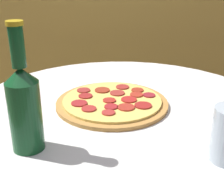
{
  "coord_description": "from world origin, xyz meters",
  "views": [
    {
      "loc": [
        -0.09,
        -0.73,
        1.09
      ],
      "look_at": [
        -0.03,
        0.02,
        0.77
      ],
      "focal_mm": 50.0,
      "sensor_mm": 36.0,
      "label": 1
    }
  ],
  "objects": [
    {
      "name": "table",
      "position": [
        0.0,
        0.0,
        0.55
      ],
      "size": [
        0.85,
        0.85,
        0.75
      ],
      "color": "silver",
      "rests_on": "ground_plane"
    },
    {
      "name": "pizza",
      "position": [
        -0.03,
        0.02,
        0.76
      ],
      "size": [
        0.3,
        0.3,
        0.02
      ],
      "color": "#B77F3D",
      "rests_on": "table"
    },
    {
      "name": "fence_panel",
      "position": [
        0.0,
        0.94,
        0.76
      ],
      "size": [
        1.77,
        0.04,
        1.52
      ],
      "color": "gold",
      "rests_on": "ground_plane"
    },
    {
      "name": "beer_bottle",
      "position": [
        -0.22,
        -0.17,
        0.84
      ],
      "size": [
        0.06,
        0.06,
        0.26
      ],
      "color": "#144C23",
      "rests_on": "table"
    }
  ]
}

